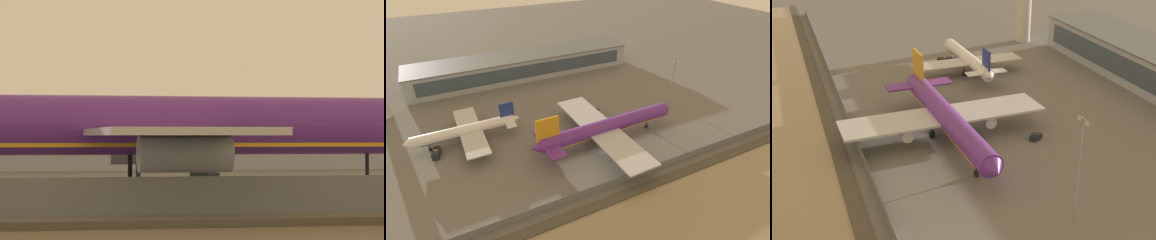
# 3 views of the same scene
# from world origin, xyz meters

# --- Properties ---
(ground_plane) EXTENTS (500.00, 500.00, 0.00)m
(ground_plane) POSITION_xyz_m (0.00, 0.00, 0.00)
(ground_plane) COLOR #66635E
(shoreline_seawall) EXTENTS (320.00, 3.00, 0.50)m
(shoreline_seawall) POSITION_xyz_m (0.00, -20.50, 0.25)
(shoreline_seawall) COLOR #474238
(shoreline_seawall) RESTS_ON ground
(perimeter_fence) EXTENTS (280.00, 0.10, 2.69)m
(perimeter_fence) POSITION_xyz_m (0.00, -16.00, 1.34)
(perimeter_fence) COLOR slate
(perimeter_fence) RESTS_ON ground
(cargo_jet_purple) EXTENTS (56.33, 48.46, 15.62)m
(cargo_jet_purple) POSITION_xyz_m (3.25, 4.41, 5.96)
(cargo_jet_purple) COLOR #602889
(cargo_jet_purple) RESTS_ON ground
(baggage_tug) EXTENTS (2.92, 3.58, 1.80)m
(baggage_tug) POSITION_xyz_m (10.41, 24.24, 0.81)
(baggage_tug) COLOR #1E2328
(baggage_tug) RESTS_ON ground
(terminal_building) EXTENTS (110.63, 20.57, 11.06)m
(terminal_building) POSITION_xyz_m (-4.31, 74.34, 5.54)
(terminal_building) COLOR #9EA3AD
(terminal_building) RESTS_ON ground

